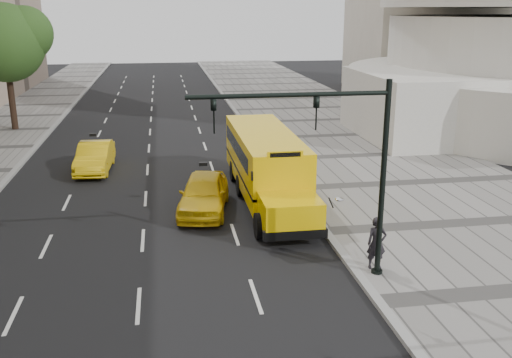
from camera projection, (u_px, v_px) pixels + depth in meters
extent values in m
plane|color=black|center=(168.00, 197.00, 26.38)|extent=(140.00, 140.00, 0.00)
cube|color=gray|center=(412.00, 184.00, 28.23)|extent=(12.00, 140.00, 0.15)
cube|color=gray|center=(294.00, 189.00, 27.30)|extent=(0.30, 140.00, 0.15)
cube|color=silver|center=(422.00, 106.00, 37.85)|extent=(8.00, 10.00, 4.40)
cylinder|color=black|center=(11.00, 93.00, 39.98)|extent=(0.44, 0.44, 5.48)
sphere|color=#224115|center=(5.00, 43.00, 39.00)|extent=(5.37, 5.37, 5.37)
sphere|color=#224115|center=(25.00, 33.00, 39.32)|extent=(3.76, 3.76, 3.76)
cube|color=#F0BF03|center=(264.00, 158.00, 26.29)|extent=(2.50, 9.00, 2.45)
cube|color=#F0BF03|center=(290.00, 212.00, 21.28)|extent=(2.20, 2.00, 1.10)
cube|color=black|center=(295.00, 234.00, 20.60)|extent=(2.38, 0.25, 0.35)
cube|color=black|center=(264.00, 169.00, 26.44)|extent=(2.52, 9.00, 0.12)
cube|color=black|center=(285.00, 175.00, 21.95)|extent=(2.05, 0.10, 0.90)
cube|color=black|center=(263.00, 146.00, 26.62)|extent=(2.52, 7.50, 0.70)
cube|color=#F0BF03|center=(285.00, 155.00, 21.71)|extent=(1.40, 0.12, 0.28)
ellipsoid|color=silver|center=(342.00, 201.00, 19.96)|extent=(0.32, 0.32, 0.14)
cylinder|color=black|center=(333.00, 205.00, 20.19)|extent=(0.36, 0.47, 0.58)
cylinder|color=black|center=(259.00, 226.00, 21.56)|extent=(0.30, 1.00, 1.00)
cylinder|color=black|center=(317.00, 222.00, 21.91)|extent=(0.30, 1.00, 1.00)
cylinder|color=black|center=(240.00, 186.00, 26.47)|extent=(0.30, 1.00, 1.00)
cylinder|color=black|center=(288.00, 183.00, 26.83)|extent=(0.30, 1.00, 1.00)
cylinder|color=black|center=(234.00, 171.00, 28.84)|extent=(0.30, 1.00, 1.00)
cylinder|color=black|center=(277.00, 169.00, 29.19)|extent=(0.30, 1.00, 1.00)
imported|color=gold|center=(204.00, 193.00, 24.34)|extent=(2.77, 5.08, 1.64)
imported|color=gold|center=(95.00, 157.00, 30.49)|extent=(1.82, 4.74, 1.54)
imported|color=black|center=(377.00, 243.00, 18.62)|extent=(0.68, 0.48, 1.75)
cylinder|color=black|center=(383.00, 183.00, 17.65)|extent=(0.18, 0.18, 6.40)
cylinder|color=black|center=(377.00, 273.00, 18.53)|extent=(0.36, 0.36, 0.25)
cylinder|color=black|center=(290.00, 95.00, 16.38)|extent=(6.00, 0.14, 0.14)
imported|color=black|center=(316.00, 113.00, 16.66)|extent=(0.16, 0.20, 1.00)
imported|color=black|center=(214.00, 116.00, 16.19)|extent=(0.16, 0.20, 1.00)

